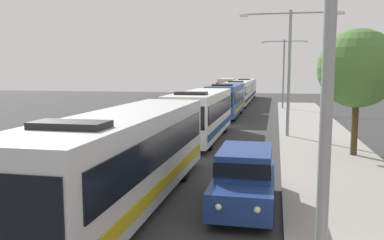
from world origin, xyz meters
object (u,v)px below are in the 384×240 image
(box_truck_oncoming, at_px, (226,87))
(bus_middle, at_px, (226,99))
(bus_lead, at_px, (128,155))
(bus_fourth_in_line, at_px, (238,92))
(streetlamp_mid, at_px, (289,59))
(white_suv, at_px, (245,176))
(streetlamp_far, at_px, (284,67))
(roadside_tree, at_px, (358,69))
(bus_rear, at_px, (246,88))
(streetlamp_near, at_px, (330,25))
(bus_second_in_line, at_px, (202,113))

(box_truck_oncoming, bearing_deg, bus_middle, -82.99)
(bus_lead, bearing_deg, bus_fourth_in_line, 90.00)
(box_truck_oncoming, height_order, streetlamp_mid, streetlamp_mid)
(bus_middle, relative_size, white_suv, 2.20)
(streetlamp_mid, bearing_deg, streetlamp_far, 90.00)
(bus_middle, relative_size, roadside_tree, 1.70)
(bus_rear, bearing_deg, bus_fourth_in_line, -90.00)
(bus_rear, bearing_deg, streetlamp_mid, -81.58)
(bus_fourth_in_line, bearing_deg, streetlamp_near, -82.93)
(white_suv, relative_size, streetlamp_far, 0.63)
(bus_rear, xyz_separation_m, streetlamp_far, (5.40, -16.67, 3.16))
(bus_fourth_in_line, height_order, streetlamp_far, streetlamp_far)
(bus_fourth_in_line, xyz_separation_m, bus_rear, (0.00, 12.77, 0.00))
(white_suv, relative_size, box_truck_oncoming, 0.58)
(bus_middle, height_order, bus_fourth_in_line, same)
(box_truck_oncoming, bearing_deg, bus_lead, -86.43)
(bus_lead, bearing_deg, bus_second_in_line, 90.00)
(bus_lead, relative_size, streetlamp_near, 1.50)
(bus_second_in_line, xyz_separation_m, bus_middle, (-0.00, 13.06, -0.00))
(bus_lead, xyz_separation_m, bus_rear, (0.00, 51.12, 0.00))
(bus_fourth_in_line, distance_m, streetlamp_mid, 24.57)
(box_truck_oncoming, height_order, streetlamp_near, streetlamp_near)
(bus_second_in_line, distance_m, box_truck_oncoming, 40.06)
(bus_lead, bearing_deg, bus_rear, 90.00)
(bus_second_in_line, bearing_deg, bus_middle, 90.00)
(streetlamp_near, bearing_deg, bus_rear, 95.48)
(box_truck_oncoming, bearing_deg, white_suv, -82.37)
(bus_lead, distance_m, bus_middle, 26.02)
(bus_lead, distance_m, bus_second_in_line, 12.96)
(bus_lead, bearing_deg, streetlamp_near, -43.84)
(bus_rear, distance_m, box_truck_oncoming, 3.74)
(bus_fourth_in_line, bearing_deg, streetlamp_mid, -77.18)
(streetlamp_near, bearing_deg, box_truck_oncoming, 98.52)
(bus_lead, relative_size, roadside_tree, 1.90)
(streetlamp_far, bearing_deg, bus_fourth_in_line, 144.11)
(bus_rear, xyz_separation_m, white_suv, (3.70, -50.47, -0.66))
(bus_middle, distance_m, bus_fourth_in_line, 12.33)
(bus_rear, height_order, box_truck_oncoming, bus_rear)
(streetlamp_far, bearing_deg, streetlamp_mid, -90.00)
(bus_fourth_in_line, height_order, white_suv, bus_fourth_in_line)
(bus_rear, distance_m, roadside_tree, 42.86)
(bus_second_in_line, height_order, bus_rear, same)
(streetlamp_near, relative_size, streetlamp_mid, 0.99)
(bus_middle, xyz_separation_m, box_truck_oncoming, (-3.30, 26.86, 0.03))
(streetlamp_far, bearing_deg, bus_rear, 107.94)
(bus_lead, distance_m, bus_rear, 51.12)
(bus_lead, relative_size, streetlamp_mid, 1.49)
(white_suv, height_order, streetlamp_mid, streetlamp_mid)
(streetlamp_near, height_order, streetlamp_far, streetlamp_near)
(bus_lead, height_order, box_truck_oncoming, bus_lead)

